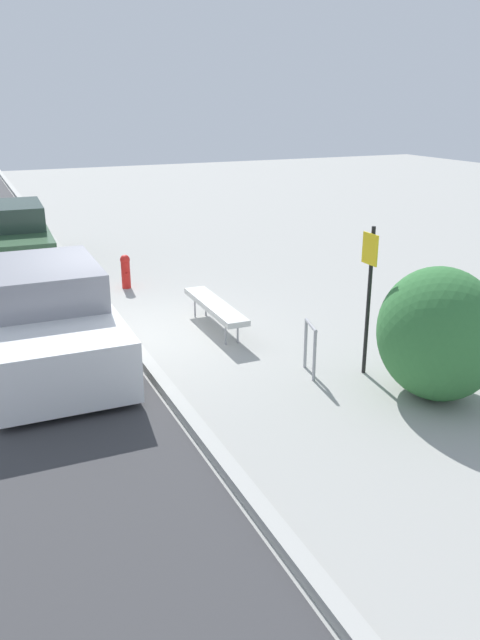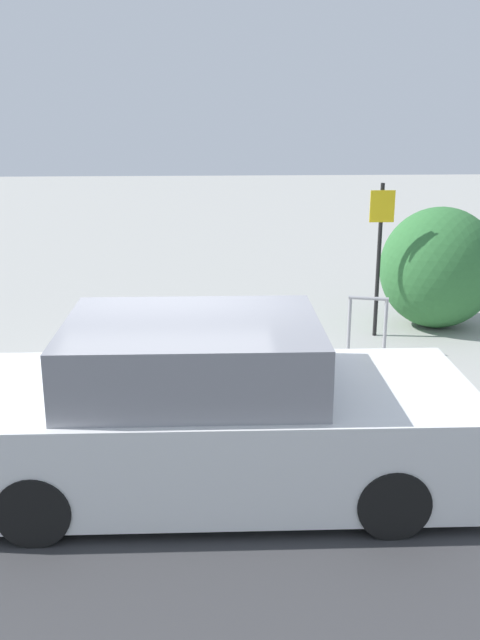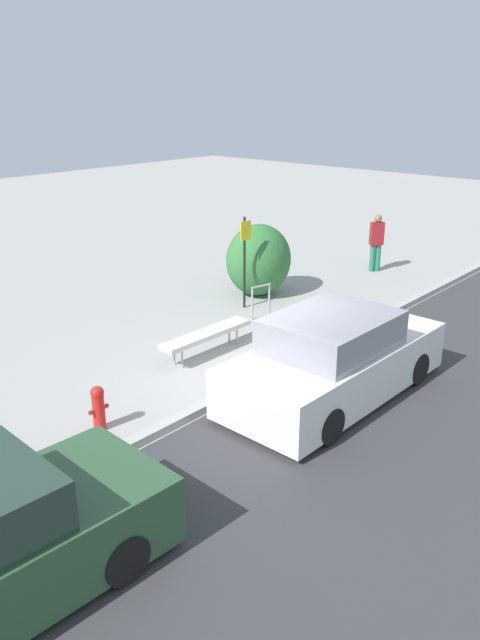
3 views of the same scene
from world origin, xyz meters
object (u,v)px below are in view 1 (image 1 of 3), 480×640
at_px(sign_post, 369,287).
at_px(parked_car_near, 48,319).
at_px(bench, 215,306).
at_px(fire_hydrant, 126,270).
at_px(parked_car_far, 13,239).
at_px(bike_rack, 310,343).

bearing_deg(sign_post, parked_car_near, -120.47).
distance_m(bench, fire_hydrant, 3.41).
height_order(sign_post, parked_car_near, sign_post).
distance_m(sign_post, parked_car_far, 10.23).
xyz_separation_m(bike_rack, sign_post, (0.31, 0.79, 0.88)).
height_order(sign_post, fire_hydrant, sign_post).
relative_size(bike_rack, fire_hydrant, 1.08).
bearing_deg(fire_hydrant, bike_rack, 13.72).
bearing_deg(fire_hydrant, sign_post, 19.85).
relative_size(bike_rack, sign_post, 0.36).
bearing_deg(parked_car_far, bike_rack, 23.90).
distance_m(bike_rack, sign_post, 1.22).
relative_size(bench, bike_rack, 2.76).
distance_m(parked_car_near, parked_car_far, 6.71).
xyz_separation_m(bench, fire_hydrant, (-3.31, -0.82, -0.04)).
distance_m(bench, bike_rack, 2.51).
relative_size(sign_post, fire_hydrant, 3.01).
height_order(parked_car_near, parked_car_far, parked_car_near).
xyz_separation_m(bike_rack, parked_car_far, (-8.96, -3.49, 0.19)).
bearing_deg(bench, sign_post, 27.22).
bearing_deg(parked_car_far, fire_hydrant, 35.66).
distance_m(bike_rack, parked_car_near, 4.22).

